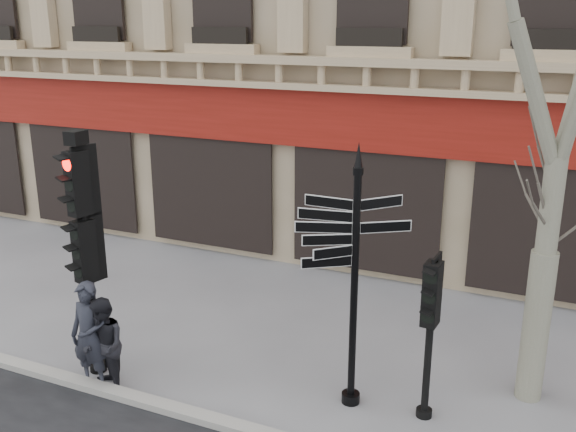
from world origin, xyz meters
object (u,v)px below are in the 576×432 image
object	(u,v)px
traffic_signal_main	(85,225)
traffic_signal_secondary	(431,311)
fingerpost	(356,235)
pedestrian_a	(89,336)
pedestrian_b	(104,346)

from	to	relation	value
traffic_signal_main	traffic_signal_secondary	size ratio (longest dim) A/B	1.65
fingerpost	pedestrian_a	distance (m)	4.54
traffic_signal_main	pedestrian_a	world-z (taller)	traffic_signal_main
pedestrian_a	pedestrian_b	distance (m)	0.29
traffic_signal_main	pedestrian_b	distance (m)	1.92
traffic_signal_secondary	pedestrian_b	xyz separation A→B (m)	(-4.79, -1.37, -0.95)
fingerpost	traffic_signal_main	world-z (taller)	fingerpost
fingerpost	traffic_signal_secondary	world-z (taller)	fingerpost
traffic_signal_main	pedestrian_a	bearing A→B (deg)	-45.17
fingerpost	pedestrian_b	size ratio (longest dim) A/B	2.61
pedestrian_b	traffic_signal_secondary	bearing A→B (deg)	52.89
traffic_signal_main	pedestrian_b	size ratio (longest dim) A/B	2.60
pedestrian_b	traffic_signal_main	bearing A→B (deg)	178.72
traffic_signal_secondary	pedestrian_a	world-z (taller)	traffic_signal_secondary
traffic_signal_secondary	pedestrian_b	distance (m)	5.08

